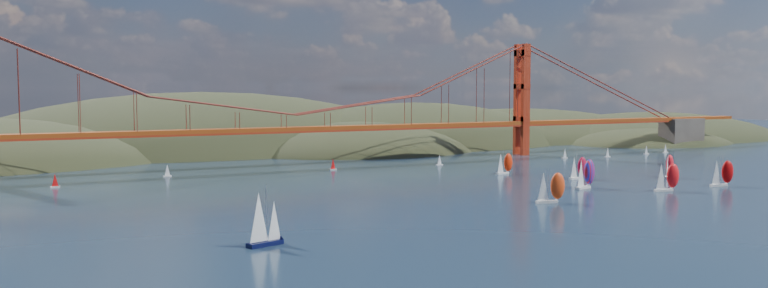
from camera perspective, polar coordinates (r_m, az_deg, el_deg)
ground at (r=167.07m, az=15.98°, el=-7.37°), size 1200.00×1200.00×0.00m
headlands at (r=429.35m, az=-5.82°, el=-1.85°), size 725.00×225.00×96.00m
bridge at (r=318.39m, az=-7.11°, el=4.07°), size 552.00×12.00×55.00m
sloop_navy at (r=160.00m, az=-9.17°, el=-5.70°), size 8.70×6.12×12.84m
racer_0 at (r=222.18m, az=12.54°, el=-3.20°), size 8.92×5.11×9.99m
racer_1 at (r=258.23m, az=20.74°, el=-2.33°), size 9.00×4.53×10.11m
racer_2 at (r=278.53m, az=24.34°, el=-1.99°), size 8.80×4.65×9.87m
racer_3 at (r=282.56m, az=14.56°, el=-1.74°), size 7.96×3.33×9.09m
racer_4 at (r=296.85m, az=20.87°, el=-1.56°), size 8.40×6.64×9.55m
racer_5 at (r=293.03m, az=9.15°, el=-1.45°), size 7.99×3.79×9.01m
racer_rwb at (r=256.71m, az=15.07°, el=-2.16°), size 9.68×5.50×10.85m
distant_boat_2 at (r=273.38m, az=-23.78°, el=-2.56°), size 3.00×2.00×4.70m
distant_boat_3 at (r=292.20m, az=-16.18°, el=-1.95°), size 3.00×2.00×4.70m
distant_boat_4 at (r=364.80m, az=13.62°, el=-0.69°), size 3.00×2.00×4.70m
distant_boat_5 at (r=375.50m, az=16.68°, el=-0.61°), size 3.00×2.00×4.70m
distant_boat_6 at (r=396.94m, az=19.36°, el=-0.42°), size 3.00×2.00×4.70m
distant_boat_7 at (r=410.30m, az=20.66°, el=-0.31°), size 3.00×2.00×4.70m
distant_boat_8 at (r=323.10m, az=4.25°, el=-1.21°), size 3.00×2.00×4.70m
distant_boat_9 at (r=304.25m, az=-3.90°, el=-1.55°), size 3.00×2.00×4.70m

